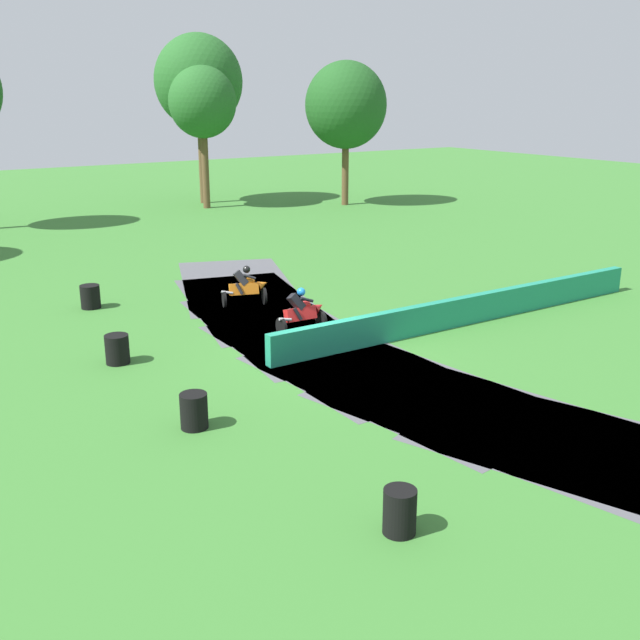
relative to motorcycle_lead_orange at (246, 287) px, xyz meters
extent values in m
plane|color=#38752D|center=(-0.47, -5.78, -0.65)|extent=(120.00, 120.00, 0.00)
cube|color=#515156|center=(1.09, 2.80, -0.65)|extent=(6.81, 9.46, 0.01)
cube|color=#515156|center=(0.23, 0.01, -0.65)|extent=(5.98, 9.30, 0.01)
cube|color=#515156|center=(-0.29, -2.86, -0.65)|extent=(5.07, 9.01, 0.01)
cube|color=#515156|center=(-0.47, -5.78, -0.65)|extent=(4.09, 8.59, 0.01)
cube|color=#515156|center=(-0.31, -8.69, -0.65)|extent=(5.03, 8.99, 0.01)
cube|color=#515156|center=(0.20, -11.56, -0.65)|extent=(5.94, 9.29, 0.01)
cube|color=#515156|center=(1.04, -14.36, -0.65)|extent=(6.77, 9.45, 0.01)
cube|color=#1E8466|center=(5.02, -5.79, -0.20)|extent=(14.83, 0.34, 0.90)
cylinder|color=black|center=(0.57, -0.27, -0.36)|extent=(0.30, 0.71, 0.72)
cylinder|color=black|center=(-0.76, 0.16, -0.36)|extent=(0.30, 0.71, 0.72)
cube|color=orange|center=(-0.08, 0.01, -0.06)|extent=(1.06, 0.65, 0.45)
ellipsoid|color=orange|center=(0.11, 0.01, 0.19)|extent=(0.52, 0.44, 0.30)
cone|color=orange|center=(0.58, -0.17, 0.05)|extent=(0.45, 0.46, 0.46)
cylinder|color=#B2B2B7|center=(-0.69, 0.06, -0.12)|extent=(0.42, 0.23, 0.17)
cube|color=#28282D|center=(-0.13, 0.11, 0.31)|extent=(0.54, 0.49, 0.62)
sphere|color=black|center=(0.10, 0.11, 0.58)|extent=(0.26, 0.26, 0.26)
cylinder|color=#28282D|center=(0.20, 0.20, 0.29)|extent=(0.43, 0.24, 0.24)
cylinder|color=#28282D|center=(0.09, -0.13, 0.37)|extent=(0.43, 0.24, 0.24)
cylinder|color=#28282D|center=(-0.19, 0.24, -0.08)|extent=(0.27, 0.25, 0.42)
cylinder|color=#28282D|center=(-0.30, -0.10, -0.01)|extent=(0.27, 0.25, 0.42)
cylinder|color=black|center=(0.65, -3.73, -0.36)|extent=(0.12, 0.74, 0.74)
cylinder|color=black|center=(-0.75, -3.68, -0.36)|extent=(0.12, 0.74, 0.74)
cube|color=red|center=(-0.04, -3.63, -0.07)|extent=(1.01, 0.42, 0.46)
ellipsoid|color=red|center=(0.14, -3.56, 0.18)|extent=(0.45, 0.35, 0.31)
cone|color=red|center=(0.64, -3.62, 0.04)|extent=(0.40, 0.41, 0.47)
cylinder|color=#B2B2B7|center=(-0.65, -3.74, -0.12)|extent=(0.41, 0.14, 0.18)
cube|color=black|center=(-0.12, -3.52, 0.30)|extent=(0.50, 0.44, 0.62)
sphere|color=#1E7FE0|center=(0.10, -3.45, 0.57)|extent=(0.26, 0.26, 0.26)
cylinder|color=black|center=(0.17, -3.35, 0.27)|extent=(0.43, 0.16, 0.24)
cylinder|color=black|center=(0.15, -3.70, 0.37)|extent=(0.43, 0.16, 0.24)
cylinder|color=black|center=(-0.22, -3.44, -0.10)|extent=(0.27, 0.22, 0.42)
cylinder|color=black|center=(-0.23, -3.79, 0.00)|extent=(0.27, 0.22, 0.42)
cylinder|color=black|center=(-4.62, 2.59, -0.55)|extent=(0.66, 0.66, 0.20)
cylinder|color=black|center=(-4.62, 2.59, -0.35)|extent=(0.66, 0.66, 0.20)
cylinder|color=black|center=(-4.62, 2.59, -0.15)|extent=(0.66, 0.66, 0.20)
cylinder|color=black|center=(-4.62, 2.59, 0.05)|extent=(0.66, 0.66, 0.20)
cylinder|color=black|center=(-5.66, -3.25, -0.55)|extent=(0.65, 0.65, 0.20)
cylinder|color=black|center=(-5.66, -3.25, -0.35)|extent=(0.65, 0.65, 0.20)
cylinder|color=black|center=(-5.66, -3.25, -0.15)|extent=(0.65, 0.65, 0.20)
cylinder|color=black|center=(-5.66, -3.25, 0.05)|extent=(0.65, 0.65, 0.20)
cylinder|color=black|center=(-5.62, -8.19, -0.55)|extent=(0.61, 0.61, 0.20)
cylinder|color=black|center=(-5.62, -8.19, -0.35)|extent=(0.61, 0.61, 0.20)
cylinder|color=black|center=(-5.62, -8.19, -0.15)|extent=(0.61, 0.61, 0.20)
cylinder|color=black|center=(-5.62, -8.19, 0.05)|extent=(0.61, 0.61, 0.20)
cylinder|color=black|center=(-4.46, -13.86, -0.55)|extent=(0.57, 0.57, 0.20)
cylinder|color=black|center=(-4.46, -13.86, -0.35)|extent=(0.57, 0.57, 0.20)
cylinder|color=black|center=(-4.46, -13.86, -0.15)|extent=(0.57, 0.57, 0.20)
cylinder|color=black|center=(-4.46, -13.86, 0.05)|extent=(0.57, 0.57, 0.20)
cylinder|color=brown|center=(9.42, 23.80, 2.03)|extent=(0.44, 0.44, 5.36)
ellipsoid|color=#235B23|center=(9.42, 23.80, 7.10)|extent=(5.61, 5.61, 5.89)
cylinder|color=brown|center=(16.80, 17.93, 1.40)|extent=(0.44, 0.44, 4.10)
ellipsoid|color=#1E511E|center=(16.80, 17.93, 5.65)|extent=(5.17, 5.17, 5.43)
cylinder|color=brown|center=(8.62, 21.60, 1.72)|extent=(0.44, 0.44, 4.74)
ellipsoid|color=#235B23|center=(8.62, 21.60, 5.86)|extent=(4.15, 4.15, 4.36)
camera|label=1|loc=(-11.60, -22.32, 6.43)|focal=42.05mm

